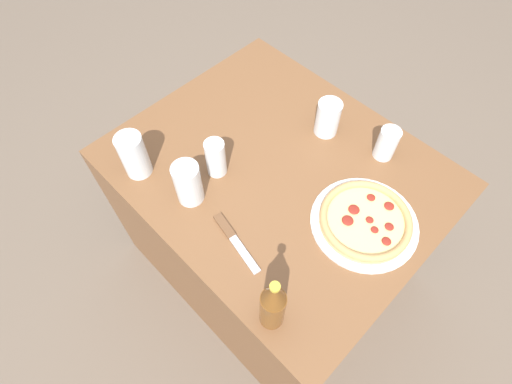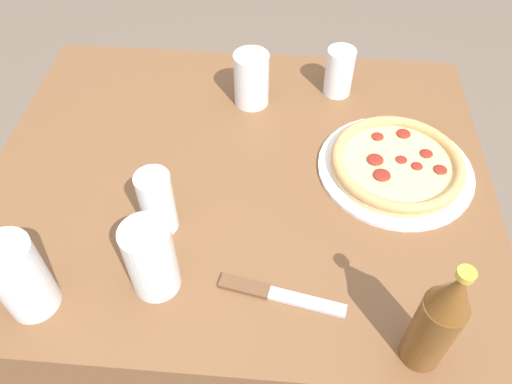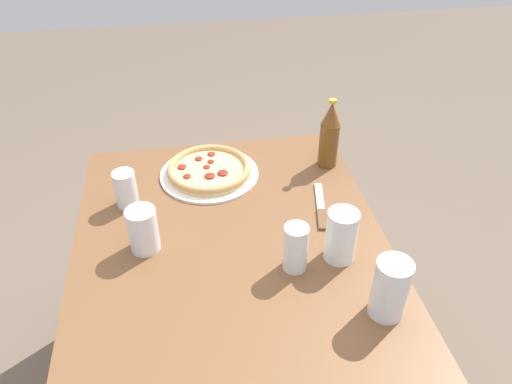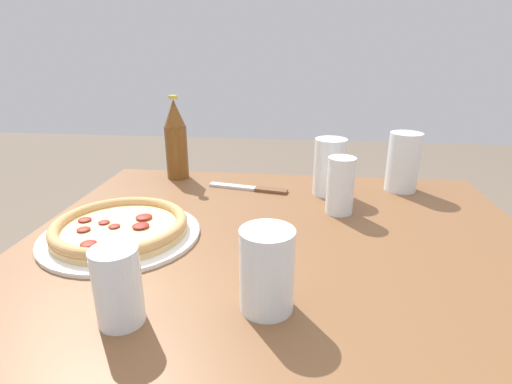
% 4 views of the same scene
% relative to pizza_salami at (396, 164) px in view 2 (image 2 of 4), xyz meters
% --- Properties ---
extents(ground_plane, '(8.00, 8.00, 0.00)m').
position_rel_pizza_salami_xyz_m(ground_plane, '(0.31, 0.03, -0.72)').
color(ground_plane, '#6B5B4C').
extents(table, '(1.00, 0.82, 0.71)m').
position_rel_pizza_salami_xyz_m(table, '(0.31, 0.03, -0.37)').
color(table, brown).
rests_on(table, ground_plane).
extents(pizza_salami, '(0.31, 0.31, 0.04)m').
position_rel_pizza_salami_xyz_m(pizza_salami, '(0.00, 0.00, 0.00)').
color(pizza_salami, white).
rests_on(pizza_salami, table).
extents(glass_mango_juice, '(0.08, 0.08, 0.14)m').
position_rel_pizza_salami_xyz_m(glass_mango_juice, '(0.42, 0.29, 0.05)').
color(glass_mango_juice, white).
rests_on(glass_mango_juice, table).
extents(glass_orange_juice, '(0.08, 0.08, 0.12)m').
position_rel_pizza_salami_xyz_m(glass_orange_juice, '(0.31, -0.19, 0.04)').
color(glass_orange_juice, white).
rests_on(glass_orange_juice, table).
extents(glass_iced_tea, '(0.08, 0.08, 0.15)m').
position_rel_pizza_salami_xyz_m(glass_iced_tea, '(0.61, 0.34, 0.05)').
color(glass_iced_tea, white).
rests_on(glass_iced_tea, table).
extents(glass_water, '(0.06, 0.06, 0.11)m').
position_rel_pizza_salami_xyz_m(glass_water, '(0.11, -0.24, 0.03)').
color(glass_water, white).
rests_on(glass_water, table).
extents(glass_lemonade, '(0.06, 0.06, 0.13)m').
position_rel_pizza_salami_xyz_m(glass_lemonade, '(0.44, 0.17, 0.04)').
color(glass_lemonade, white).
rests_on(glass_lemonade, table).
extents(beer_bottle, '(0.06, 0.06, 0.23)m').
position_rel_pizza_salami_xyz_m(beer_bottle, '(0.00, 0.38, 0.09)').
color(beer_bottle, brown).
rests_on(beer_bottle, table).
extents(knife, '(0.21, 0.06, 0.01)m').
position_rel_pizza_salami_xyz_m(knife, '(0.22, 0.30, -0.01)').
color(knife, brown).
rests_on(knife, table).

